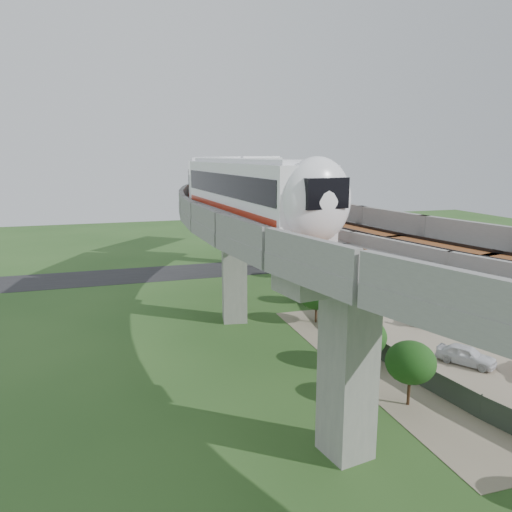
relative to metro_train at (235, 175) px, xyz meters
name	(u,v)px	position (x,y,z in m)	size (l,w,h in m)	color
ground	(261,369)	(-3.02, -17.66, -12.31)	(160.00, 160.00, 0.00)	#2A4F1F
dirt_lot	(454,355)	(10.98, -19.66, -12.29)	(18.00, 26.00, 0.04)	gray
asphalt_road	(187,272)	(-3.02, 12.34, -12.29)	(60.00, 8.00, 0.03)	#232326
viaduct	(316,235)	(0.82, -17.66, -3.26)	(19.58, 73.98, 11.40)	#99968E
metro_train	(235,175)	(0.00, 0.00, 0.00)	(21.75, 58.51, 3.64)	white
fence	(388,343)	(6.73, -17.66, -11.56)	(3.87, 38.73, 1.50)	#2D382D
tree_0	(295,259)	(8.64, 5.54, -10.05)	(2.19, 2.19, 3.19)	#382314
tree_1	(306,285)	(5.98, -4.15, -10.55)	(2.58, 2.58, 2.86)	#382314
tree_2	(316,295)	(4.42, -10.00, -9.85)	(2.91, 2.91, 3.70)	#382314
tree_3	(364,337)	(3.73, -19.35, -10.14)	(3.12, 3.12, 3.49)	#382314
tree_4	(411,362)	(3.58, -24.93, -9.67)	(2.87, 2.87, 3.87)	#382314
car_white	(466,355)	(10.72, -21.19, -11.60)	(1.58, 3.93, 1.34)	white
car_dark	(429,314)	(13.95, -12.67, -11.62)	(1.82, 4.48, 1.30)	black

